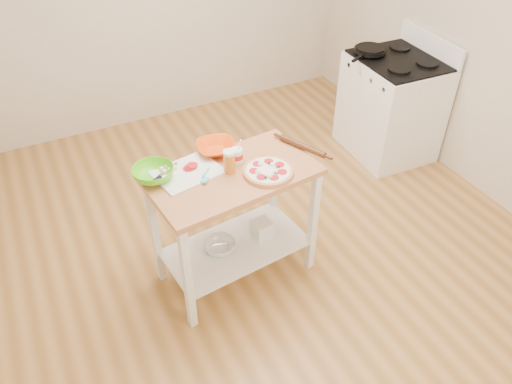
{
  "coord_description": "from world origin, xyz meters",
  "views": [
    {
      "loc": [
        -1.35,
        -2.52,
        2.76
      ],
      "look_at": [
        -0.21,
        -0.26,
        0.73
      ],
      "focal_mm": 35.0,
      "sensor_mm": 36.0,
      "label": 1
    }
  ],
  "objects": [
    {
      "name": "cutting_board",
      "position": [
        -0.6,
        -0.07,
        0.91
      ],
      "size": [
        0.45,
        0.37,
        0.04
      ],
      "rotation": [
        0.0,
        0.0,
        0.19
      ],
      "color": "white",
      "rests_on": "prep_island"
    },
    {
      "name": "beer_pint",
      "position": [
        -0.35,
        -0.18,
        0.98
      ],
      "size": [
        0.08,
        0.08,
        0.15
      ],
      "color": "#C7701D",
      "rests_on": "prep_island"
    },
    {
      "name": "green_bowl",
      "position": [
        -0.8,
        -0.04,
        0.94
      ],
      "size": [
        0.29,
        0.29,
        0.08
      ],
      "primitive_type": "imported",
      "rotation": [
        0.0,
        0.0,
        -0.11
      ],
      "color": "#56CE17",
      "rests_on": "prep_island"
    },
    {
      "name": "gas_stove",
      "position": [
        1.65,
        0.61,
        0.47
      ],
      "size": [
        0.72,
        0.83,
        1.11
      ],
      "rotation": [
        0.0,
        0.0,
        -0.04
      ],
      "color": "white",
      "rests_on": "ground"
    },
    {
      "name": "pizza",
      "position": [
        -0.15,
        -0.31,
        0.92
      ],
      "size": [
        0.32,
        0.32,
        0.05
      ],
      "rotation": [
        0.0,
        0.0,
        -0.12
      ],
      "color": "tan",
      "rests_on": "prep_island"
    },
    {
      "name": "yogurt_tub",
      "position": [
        -0.27,
        -0.11,
        0.95
      ],
      "size": [
        0.08,
        0.08,
        0.17
      ],
      "color": "white",
      "rests_on": "prep_island"
    },
    {
      "name": "orange_bowl",
      "position": [
        -0.34,
        0.06,
        0.93
      ],
      "size": [
        0.29,
        0.29,
        0.06
      ],
      "primitive_type": "imported",
      "rotation": [
        0.0,
        0.0,
        -0.18
      ],
      "color": "#EF4D0C",
      "rests_on": "prep_island"
    },
    {
      "name": "prep_island",
      "position": [
        -0.34,
        -0.21,
        0.64
      ],
      "size": [
        1.12,
        0.69,
        0.9
      ],
      "rotation": [
        0.0,
        0.0,
        0.11
      ],
      "color": "#BB7A4C",
      "rests_on": "ground"
    },
    {
      "name": "shelf_glass_bowl",
      "position": [
        -0.46,
        -0.2,
        0.3
      ],
      "size": [
        0.24,
        0.24,
        0.07
      ],
      "primitive_type": "imported",
      "rotation": [
        0.0,
        0.0,
        -0.05
      ],
      "color": "silver",
      "rests_on": "prep_island"
    },
    {
      "name": "skillet",
      "position": [
        1.48,
        0.82,
        0.97
      ],
      "size": [
        0.43,
        0.29,
        0.03
      ],
      "rotation": [
        0.0,
        0.0,
        0.43
      ],
      "color": "black",
      "rests_on": "gas_stove"
    },
    {
      "name": "spatula",
      "position": [
        -0.52,
        -0.18,
        0.92
      ],
      "size": [
        0.11,
        0.14,
        0.01
      ],
      "rotation": [
        0.0,
        0.0,
        0.76
      ],
      "color": "#42CBD2",
      "rests_on": "cutting_board"
    },
    {
      "name": "shelf_bin",
      "position": [
        -0.13,
        -0.2,
        0.32
      ],
      "size": [
        0.14,
        0.14,
        0.13
      ],
      "primitive_type": "cube",
      "rotation": [
        0.0,
        0.0,
        0.11
      ],
      "color": "white",
      "rests_on": "prep_island"
    },
    {
      "name": "room_shell",
      "position": [
        0.0,
        0.0,
        1.35
      ],
      "size": [
        4.04,
        4.54,
        2.74
      ],
      "color": "#B07D41",
      "rests_on": "ground"
    },
    {
      "name": "rolling_pin",
      "position": [
        0.18,
        -0.17,
        0.92
      ],
      "size": [
        0.18,
        0.35,
        0.04
      ],
      "primitive_type": "cylinder",
      "rotation": [
        1.57,
        0.0,
        0.41
      ],
      "color": "#4F2812",
      "rests_on": "prep_island"
    },
    {
      "name": "knife",
      "position": [
        -0.77,
        -0.06,
        0.92
      ],
      "size": [
        0.24,
        0.16,
        0.01
      ],
      "rotation": [
        0.0,
        0.0,
        0.53
      ],
      "color": "silver",
      "rests_on": "cutting_board"
    }
  ]
}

